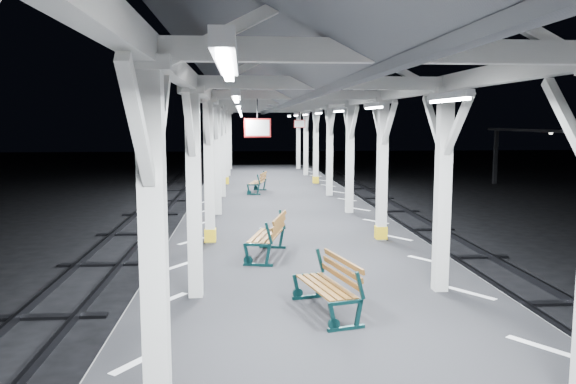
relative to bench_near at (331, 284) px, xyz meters
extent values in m
plane|color=black|center=(-0.04, 2.93, -1.43)|extent=(120.00, 120.00, 0.00)
cube|color=black|center=(-0.04, 2.93, -0.93)|extent=(6.00, 50.00, 1.00)
cube|color=silver|center=(-2.49, 2.93, -0.43)|extent=(1.00, 48.00, 0.01)
cube|color=silver|center=(2.41, 2.93, -0.43)|extent=(1.00, 48.00, 0.01)
cube|color=#2D2D33|center=(-5.59, 2.93, -1.35)|extent=(0.08, 60.00, 0.16)
cube|color=#2D2D33|center=(-4.49, 2.93, -1.35)|extent=(0.08, 60.00, 0.16)
cube|color=black|center=(-5.04, 2.93, -1.40)|extent=(2.20, 0.22, 0.06)
cube|color=#2D2D33|center=(4.41, 2.93, -1.35)|extent=(0.08, 60.00, 0.16)
cube|color=#2D2D33|center=(5.51, 2.93, -1.35)|extent=(0.08, 60.00, 0.16)
cube|color=black|center=(4.96, 2.93, -1.40)|extent=(2.20, 0.22, 0.06)
cube|color=beige|center=(-2.04, -3.07, 1.17)|extent=(0.22, 0.22, 3.20)
cube|color=beige|center=(-2.04, -3.07, 2.83)|extent=(0.40, 0.40, 0.12)
cube|color=beige|center=(-2.04, -2.52, 2.32)|extent=(0.10, 0.99, 0.99)
cube|color=beige|center=(-2.04, -3.62, 2.32)|extent=(0.10, 0.99, 0.99)
cube|color=beige|center=(-2.04, 0.93, 1.17)|extent=(0.22, 0.22, 3.20)
cube|color=beige|center=(-2.04, 0.93, 2.83)|extent=(0.40, 0.40, 0.12)
cube|color=beige|center=(-2.04, 1.48, 2.32)|extent=(0.10, 0.99, 0.99)
cube|color=beige|center=(-2.04, 0.38, 2.32)|extent=(0.10, 0.99, 0.99)
cube|color=beige|center=(-2.04, 4.93, 1.17)|extent=(0.22, 0.22, 3.20)
cube|color=beige|center=(-2.04, 4.93, 2.83)|extent=(0.40, 0.40, 0.12)
cube|color=gold|center=(-2.04, 4.93, -0.25)|extent=(0.26, 0.26, 0.30)
cube|color=beige|center=(-2.04, 5.48, 2.32)|extent=(0.10, 0.99, 0.99)
cube|color=beige|center=(-2.04, 4.38, 2.32)|extent=(0.10, 0.99, 0.99)
cube|color=beige|center=(-2.04, 8.93, 1.17)|extent=(0.22, 0.22, 3.20)
cube|color=beige|center=(-2.04, 8.93, 2.83)|extent=(0.40, 0.40, 0.12)
cube|color=beige|center=(-2.04, 9.48, 2.32)|extent=(0.10, 0.99, 0.99)
cube|color=beige|center=(-2.04, 8.38, 2.32)|extent=(0.10, 0.99, 0.99)
cube|color=beige|center=(-2.04, 12.93, 1.17)|extent=(0.22, 0.22, 3.20)
cube|color=beige|center=(-2.04, 12.93, 2.83)|extent=(0.40, 0.40, 0.12)
cube|color=beige|center=(-2.04, 13.48, 2.32)|extent=(0.10, 0.99, 0.99)
cube|color=beige|center=(-2.04, 12.38, 2.32)|extent=(0.10, 0.99, 0.99)
cube|color=beige|center=(-2.04, 16.93, 1.17)|extent=(0.22, 0.22, 3.20)
cube|color=beige|center=(-2.04, 16.93, 2.83)|extent=(0.40, 0.40, 0.12)
cube|color=gold|center=(-2.04, 16.93, -0.25)|extent=(0.26, 0.26, 0.30)
cube|color=beige|center=(-2.04, 17.48, 2.32)|extent=(0.10, 0.99, 0.99)
cube|color=beige|center=(-2.04, 16.38, 2.32)|extent=(0.10, 0.99, 0.99)
cube|color=beige|center=(-2.04, 20.93, 1.17)|extent=(0.22, 0.22, 3.20)
cube|color=beige|center=(-2.04, 20.93, 2.83)|extent=(0.40, 0.40, 0.12)
cube|color=beige|center=(-2.04, 21.48, 2.32)|extent=(0.10, 0.99, 0.99)
cube|color=beige|center=(-2.04, 20.38, 2.32)|extent=(0.10, 0.99, 0.99)
cube|color=beige|center=(-2.04, 24.93, 1.17)|extent=(0.22, 0.22, 3.20)
cube|color=beige|center=(-2.04, 24.93, 2.83)|extent=(0.40, 0.40, 0.12)
cube|color=beige|center=(-2.04, 25.48, 2.32)|extent=(0.10, 0.99, 0.99)
cube|color=beige|center=(-2.04, 24.38, 2.32)|extent=(0.10, 0.99, 0.99)
cube|color=beige|center=(1.96, -2.52, 2.32)|extent=(0.10, 0.99, 0.99)
cube|color=beige|center=(1.96, 0.93, 1.17)|extent=(0.22, 0.22, 3.20)
cube|color=beige|center=(1.96, 0.93, 2.83)|extent=(0.40, 0.40, 0.12)
cube|color=beige|center=(1.96, 1.48, 2.32)|extent=(0.10, 0.99, 0.99)
cube|color=beige|center=(1.96, 0.38, 2.32)|extent=(0.10, 0.99, 0.99)
cube|color=beige|center=(1.96, 4.93, 1.17)|extent=(0.22, 0.22, 3.20)
cube|color=beige|center=(1.96, 4.93, 2.83)|extent=(0.40, 0.40, 0.12)
cube|color=gold|center=(1.96, 4.93, -0.25)|extent=(0.26, 0.26, 0.30)
cube|color=beige|center=(1.96, 5.48, 2.32)|extent=(0.10, 0.99, 0.99)
cube|color=beige|center=(1.96, 4.38, 2.32)|extent=(0.10, 0.99, 0.99)
cube|color=beige|center=(1.96, 8.93, 1.17)|extent=(0.22, 0.22, 3.20)
cube|color=beige|center=(1.96, 8.93, 2.83)|extent=(0.40, 0.40, 0.12)
cube|color=beige|center=(1.96, 9.48, 2.32)|extent=(0.10, 0.99, 0.99)
cube|color=beige|center=(1.96, 8.38, 2.32)|extent=(0.10, 0.99, 0.99)
cube|color=beige|center=(1.96, 12.93, 1.17)|extent=(0.22, 0.22, 3.20)
cube|color=beige|center=(1.96, 12.93, 2.83)|extent=(0.40, 0.40, 0.12)
cube|color=beige|center=(1.96, 13.48, 2.32)|extent=(0.10, 0.99, 0.99)
cube|color=beige|center=(1.96, 12.38, 2.32)|extent=(0.10, 0.99, 0.99)
cube|color=beige|center=(1.96, 16.93, 1.17)|extent=(0.22, 0.22, 3.20)
cube|color=beige|center=(1.96, 16.93, 2.83)|extent=(0.40, 0.40, 0.12)
cube|color=gold|center=(1.96, 16.93, -0.25)|extent=(0.26, 0.26, 0.30)
cube|color=beige|center=(1.96, 17.48, 2.32)|extent=(0.10, 0.99, 0.99)
cube|color=beige|center=(1.96, 16.38, 2.32)|extent=(0.10, 0.99, 0.99)
cube|color=beige|center=(1.96, 20.93, 1.17)|extent=(0.22, 0.22, 3.20)
cube|color=beige|center=(1.96, 20.93, 2.83)|extent=(0.40, 0.40, 0.12)
cube|color=beige|center=(1.96, 21.48, 2.32)|extent=(0.10, 0.99, 0.99)
cube|color=beige|center=(1.96, 20.38, 2.32)|extent=(0.10, 0.99, 0.99)
cube|color=beige|center=(1.96, 24.93, 1.17)|extent=(0.22, 0.22, 3.20)
cube|color=beige|center=(1.96, 24.93, 2.83)|extent=(0.40, 0.40, 0.12)
cube|color=beige|center=(1.96, 25.48, 2.32)|extent=(0.10, 0.99, 0.99)
cube|color=beige|center=(1.96, 24.38, 2.32)|extent=(0.10, 0.99, 0.99)
cube|color=beige|center=(-2.04, 2.93, 2.95)|extent=(0.18, 48.00, 0.24)
cube|color=beige|center=(1.96, 2.93, 2.95)|extent=(0.18, 48.00, 0.24)
cube|color=beige|center=(-0.04, -3.07, 2.95)|extent=(4.20, 0.14, 0.20)
cube|color=beige|center=(-0.04, 0.93, 2.95)|extent=(4.20, 0.14, 0.20)
cube|color=beige|center=(-0.04, 4.93, 2.95)|extent=(4.20, 0.14, 0.20)
cube|color=beige|center=(-0.04, 8.93, 2.95)|extent=(4.20, 0.14, 0.20)
cube|color=beige|center=(-0.04, 12.93, 2.95)|extent=(4.20, 0.14, 0.20)
cube|color=beige|center=(-0.04, 16.93, 2.95)|extent=(4.20, 0.14, 0.20)
cube|color=beige|center=(-0.04, 20.93, 2.95)|extent=(4.20, 0.14, 0.20)
cube|color=beige|center=(-0.04, 24.93, 2.95)|extent=(4.20, 0.14, 0.20)
cube|color=beige|center=(-0.04, 2.93, 3.87)|extent=(0.16, 48.00, 0.20)
cube|color=#51555A|center=(-1.34, 2.93, 3.49)|extent=(2.80, 49.00, 1.45)
cube|color=#51555A|center=(1.26, 2.93, 3.49)|extent=(2.80, 49.00, 1.45)
cube|color=silver|center=(-1.34, -5.07, 2.67)|extent=(0.10, 1.35, 0.08)
cube|color=white|center=(-1.34, -5.07, 2.62)|extent=(0.05, 1.25, 0.05)
cube|color=silver|center=(-1.34, -1.07, 2.67)|extent=(0.10, 1.35, 0.08)
cube|color=white|center=(-1.34, -1.07, 2.62)|extent=(0.05, 1.25, 0.05)
cube|color=silver|center=(-1.34, 2.93, 2.67)|extent=(0.10, 1.35, 0.08)
cube|color=white|center=(-1.34, 2.93, 2.62)|extent=(0.05, 1.25, 0.05)
cube|color=silver|center=(-1.34, 6.93, 2.67)|extent=(0.10, 1.35, 0.08)
cube|color=white|center=(-1.34, 6.93, 2.62)|extent=(0.05, 1.25, 0.05)
cube|color=silver|center=(-1.34, 10.93, 2.67)|extent=(0.10, 1.35, 0.08)
cube|color=white|center=(-1.34, 10.93, 2.62)|extent=(0.05, 1.25, 0.05)
cube|color=silver|center=(-1.34, 14.93, 2.67)|extent=(0.10, 1.35, 0.08)
cube|color=white|center=(-1.34, 14.93, 2.62)|extent=(0.05, 1.25, 0.05)
cube|color=silver|center=(-1.34, 18.93, 2.67)|extent=(0.10, 1.35, 0.08)
cube|color=white|center=(-1.34, 18.93, 2.62)|extent=(0.05, 1.25, 0.05)
cube|color=silver|center=(-1.34, 22.93, 2.67)|extent=(0.10, 1.35, 0.08)
cube|color=white|center=(-1.34, 22.93, 2.62)|extent=(0.05, 1.25, 0.05)
cube|color=silver|center=(1.26, -1.07, 2.67)|extent=(0.10, 1.35, 0.08)
cube|color=white|center=(1.26, -1.07, 2.62)|extent=(0.05, 1.25, 0.05)
cube|color=silver|center=(1.26, 2.93, 2.67)|extent=(0.10, 1.35, 0.08)
cube|color=white|center=(1.26, 2.93, 2.62)|extent=(0.05, 1.25, 0.05)
cube|color=silver|center=(1.26, 6.93, 2.67)|extent=(0.10, 1.35, 0.08)
cube|color=white|center=(1.26, 6.93, 2.62)|extent=(0.05, 1.25, 0.05)
cube|color=silver|center=(1.26, 10.93, 2.67)|extent=(0.10, 1.35, 0.08)
cube|color=white|center=(1.26, 10.93, 2.62)|extent=(0.05, 1.25, 0.05)
cube|color=silver|center=(1.26, 14.93, 2.67)|extent=(0.10, 1.35, 0.08)
cube|color=white|center=(1.26, 14.93, 2.62)|extent=(0.05, 1.25, 0.05)
cube|color=silver|center=(1.26, 18.93, 2.67)|extent=(0.10, 1.35, 0.08)
cube|color=white|center=(1.26, 18.93, 2.62)|extent=(0.05, 1.25, 0.05)
cube|color=silver|center=(1.26, 22.93, 2.67)|extent=(0.10, 1.35, 0.08)
cube|color=white|center=(1.26, 22.93, 2.62)|extent=(0.05, 1.25, 0.05)
cylinder|color=black|center=(-0.99, 2.67, 2.59)|extent=(0.02, 0.02, 0.36)
cube|color=red|center=(-0.99, 2.67, 2.24)|extent=(0.50, 0.03, 0.35)
cube|color=white|center=(-0.99, 2.67, 2.24)|extent=(0.44, 0.05, 0.29)
cylinder|color=black|center=(1.28, 17.39, 2.59)|extent=(0.02, 0.02, 0.36)
cube|color=red|center=(1.28, 17.39, 2.24)|extent=(0.50, 0.03, 0.35)
cube|color=white|center=(1.28, 17.39, 2.24)|extent=(0.44, 0.05, 0.29)
cube|color=black|center=(13.96, 24.93, 0.22)|extent=(0.20, 0.20, 3.30)
sphere|color=silver|center=(13.96, 18.93, 1.79)|extent=(0.20, 0.20, 0.20)
sphere|color=silver|center=(13.96, 24.93, 1.79)|extent=(0.20, 0.20, 0.20)
cube|color=#0B2D2E|center=(0.09, -0.72, -0.40)|extent=(0.53, 0.18, 0.05)
cube|color=#0B2D2E|center=(-0.10, -0.76, -0.22)|extent=(0.15, 0.08, 0.41)
cube|color=#0B2D2E|center=(0.27, -0.67, -0.22)|extent=(0.13, 0.07, 0.42)
cube|color=#0B2D2E|center=(0.28, -0.67, 0.17)|extent=(0.15, 0.08, 0.39)
cube|color=#0B2D2E|center=(-0.26, 0.67, -0.40)|extent=(0.53, 0.18, 0.05)
cube|color=#0B2D2E|center=(-0.45, 0.63, -0.22)|extent=(0.15, 0.08, 0.41)
cube|color=#0B2D2E|center=(-0.08, 0.72, -0.22)|extent=(0.13, 0.07, 0.42)
cube|color=#0B2D2E|center=(-0.07, 0.72, 0.17)|extent=(0.15, 0.08, 0.39)
cube|color=brown|center=(-0.26, -0.06, -0.03)|extent=(0.41, 1.34, 0.03)
cube|color=brown|center=(-0.14, -0.04, -0.03)|extent=(0.41, 1.34, 0.03)
cube|color=brown|center=(-0.03, -0.01, -0.03)|extent=(0.41, 1.34, 0.03)
cube|color=brown|center=(0.08, 0.02, -0.03)|extent=(0.41, 1.34, 0.03)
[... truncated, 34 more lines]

